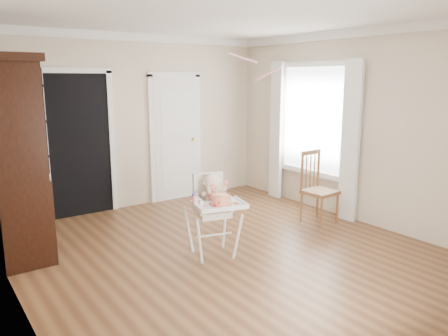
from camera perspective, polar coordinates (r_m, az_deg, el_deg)
floor at (r=5.26m, az=0.54°, el=-11.05°), size 5.00×5.00×0.00m
ceiling at (r=4.90m, az=0.61°, el=19.51°), size 5.00×5.00×0.00m
wall_back at (r=7.06m, az=-11.49°, el=5.90°), size 4.50×0.00×4.50m
wall_left at (r=4.03m, az=-26.29°, el=0.72°), size 0.00×5.00×5.00m
wall_right at (r=6.47m, az=16.98°, el=5.12°), size 0.00×5.00×5.00m
crown_molding at (r=4.89m, az=0.61°, el=18.82°), size 4.50×5.00×0.12m
doorway at (r=6.76m, az=-18.33°, el=3.24°), size 1.06×0.05×2.22m
closet_door at (r=7.39m, az=-6.34°, el=3.77°), size 0.96×0.09×2.13m
window_right at (r=6.94m, az=11.35°, el=5.28°), size 0.13×1.84×2.30m
high_chair at (r=5.00m, az=-1.49°, el=-4.94°), size 0.70×0.80×0.98m
baby at (r=4.99m, az=-1.57°, el=-3.32°), size 0.27×0.25×0.43m
cake at (r=4.75m, az=-0.43°, el=-4.16°), size 0.26×0.26×0.12m
sippy_cup at (r=4.77m, az=-3.79°, el=-3.99°), size 0.07×0.07×0.17m
china_cabinet at (r=5.52m, az=-25.91°, el=1.21°), size 0.60×1.35×2.28m
dining_chair at (r=6.35m, az=12.20°, el=-2.77°), size 0.44×0.44×1.02m
streamer at (r=5.68m, az=2.41°, el=14.18°), size 0.10×0.49×0.15m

